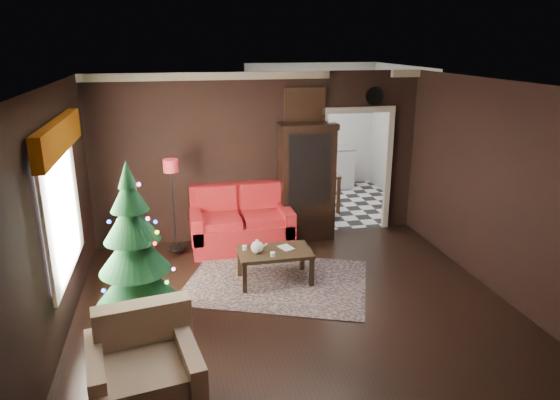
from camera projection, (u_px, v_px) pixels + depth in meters
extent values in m
plane|color=black|center=(295.00, 305.00, 6.58)|extent=(5.50, 5.50, 0.00)
plane|color=white|center=(297.00, 84.00, 5.73)|extent=(5.50, 5.50, 0.00)
plane|color=black|center=(260.00, 158.00, 8.48)|extent=(5.50, 0.00, 5.50)
plane|color=black|center=(375.00, 301.00, 3.82)|extent=(5.50, 0.00, 5.50)
plane|color=black|center=(54.00, 218.00, 5.60)|extent=(0.00, 5.50, 5.50)
plane|color=black|center=(498.00, 189.00, 6.70)|extent=(0.00, 5.50, 5.50)
cube|color=white|center=(61.00, 208.00, 5.78)|extent=(0.05, 1.60, 1.40)
cube|color=#853E06|center=(59.00, 136.00, 5.55)|extent=(0.12, 2.10, 0.35)
plane|color=white|center=(328.00, 204.00, 10.64)|extent=(3.00, 3.00, 0.00)
cube|color=white|center=(311.00, 113.00, 11.48)|extent=(0.70, 0.06, 0.70)
cube|color=#33242D|center=(277.00, 282.00, 7.20)|extent=(2.98, 2.60, 0.01)
cylinder|color=white|center=(245.00, 248.00, 7.11)|extent=(0.09, 0.09, 0.06)
cylinder|color=white|center=(273.00, 254.00, 6.89)|extent=(0.08, 0.08, 0.06)
imported|color=#8C6A4F|center=(281.00, 242.00, 7.08)|extent=(0.16, 0.08, 0.23)
cylinder|color=white|center=(374.00, 96.00, 8.53)|extent=(0.32, 0.32, 0.06)
cube|color=#B57F3E|center=(305.00, 105.00, 8.34)|extent=(0.62, 0.05, 0.52)
cube|color=silver|center=(313.00, 169.00, 11.63)|extent=(1.80, 0.60, 0.90)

